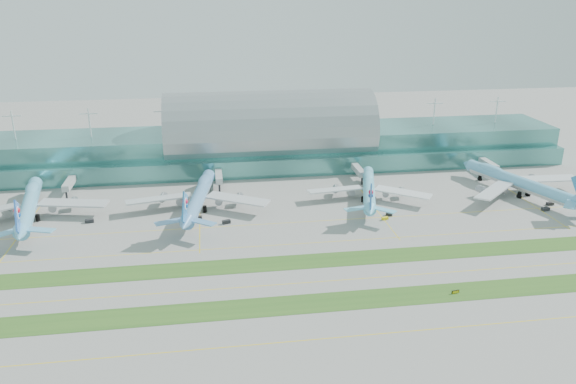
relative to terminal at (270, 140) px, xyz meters
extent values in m
plane|color=gray|center=(-0.01, -128.79, -14.23)|extent=(700.00, 700.00, 0.00)
cube|color=#3D7A75|center=(-0.01, 1.21, -4.23)|extent=(340.00, 42.00, 20.00)
cube|color=#3D7A75|center=(-0.01, -22.79, -9.23)|extent=(340.00, 8.00, 10.00)
ellipsoid|color=#9EA5A8|center=(-0.01, 1.21, 5.77)|extent=(340.00, 46.20, 16.17)
cylinder|color=white|center=(-0.01, 1.21, 13.77)|extent=(0.80, 0.80, 16.00)
cube|color=#B2B7B7|center=(-106.01, -33.79, -8.73)|extent=(3.50, 22.00, 3.00)
cylinder|color=black|center=(-106.01, -43.79, -12.23)|extent=(1.00, 1.00, 4.00)
cube|color=#B2B7B7|center=(-31.01, -33.79, -8.73)|extent=(3.50, 22.00, 3.00)
cylinder|color=black|center=(-31.01, -43.79, -12.23)|extent=(1.00, 1.00, 4.00)
cube|color=#B2B7B7|center=(43.99, -33.79, -8.73)|extent=(3.50, 22.00, 3.00)
cylinder|color=black|center=(43.99, -43.79, -12.23)|extent=(1.00, 1.00, 4.00)
cube|color=#B2B7B7|center=(118.99, -33.79, -8.73)|extent=(3.50, 22.00, 3.00)
cylinder|color=black|center=(118.99, -43.79, -12.23)|extent=(1.00, 1.00, 4.00)
cube|color=#2D591E|center=(-0.01, -156.79, -14.19)|extent=(420.00, 12.00, 0.08)
cube|color=#2D591E|center=(-0.01, -126.79, -14.19)|extent=(420.00, 12.00, 0.08)
cube|color=yellow|center=(-0.01, -176.79, -14.22)|extent=(420.00, 0.35, 0.01)
cube|color=yellow|center=(-0.01, -142.79, -14.22)|extent=(420.00, 0.35, 0.01)
cube|color=yellow|center=(-0.01, -110.79, -14.22)|extent=(420.00, 0.35, 0.01)
cube|color=yellow|center=(-0.01, -88.79, -14.22)|extent=(420.00, 0.35, 0.01)
cylinder|color=#63B3DA|center=(-116.60, -66.94, -7.87)|extent=(17.55, 64.72, 6.46)
ellipsoid|color=#63B3DA|center=(-119.73, -49.13, -6.10)|extent=(9.44, 20.40, 4.60)
cone|color=#63B3DA|center=(-122.63, -32.67, -7.87)|extent=(7.26, 6.25, 6.46)
cone|color=#63B3DA|center=(-110.28, -102.84, -6.62)|extent=(7.67, 10.30, 6.14)
cube|color=#BABDC0|center=(-97.77, -65.74, -8.29)|extent=(32.20, 14.18, 1.27)
cylinder|color=gray|center=(-103.37, -61.01, -10.48)|extent=(4.48, 6.26, 3.54)
cube|color=blue|center=(-110.65, -100.79, -0.06)|extent=(2.99, 13.59, 15.02)
cylinder|color=white|center=(-110.83, -99.77, 1.50)|extent=(1.79, 5.09, 5.00)
cylinder|color=black|center=(-120.85, -42.77, -12.66)|extent=(1.87, 1.87, 3.12)
cylinder|color=black|center=(-118.96, -71.58, -12.66)|extent=(1.87, 1.87, 3.12)
cylinder|color=black|center=(-112.80, -70.50, -12.66)|extent=(1.87, 1.87, 3.12)
cylinder|color=#5B94CA|center=(-41.06, -66.24, -8.00)|extent=(16.17, 63.45, 6.32)
ellipsoid|color=#5B94CA|center=(-38.28, -48.75, -6.27)|extent=(8.95, 19.93, 4.51)
cone|color=#5B94CA|center=(-35.71, -32.59, -8.00)|extent=(7.05, 6.03, 6.32)
cone|color=#5B94CA|center=(-46.66, -101.50, -6.78)|extent=(7.37, 10.01, 6.01)
cube|color=silver|center=(-59.51, -65.37, -8.41)|extent=(31.54, 14.35, 1.25)
cylinder|color=gray|center=(-54.12, -60.65, -10.55)|extent=(4.31, 6.08, 3.47)
cube|color=silver|center=(-23.25, -71.14, -8.41)|extent=(30.18, 22.36, 1.25)
cylinder|color=gray|center=(-26.92, -64.98, -10.55)|extent=(4.31, 6.08, 3.47)
cube|color=#2972B7|center=(-46.34, -99.48, -0.35)|extent=(2.71, 13.34, 14.70)
cylinder|color=white|center=(-46.18, -98.48, 1.18)|extent=(1.67, 4.98, 4.90)
cylinder|color=black|center=(-37.29, -42.51, -12.70)|extent=(1.84, 1.84, 3.06)
cylinder|color=black|center=(-44.72, -69.79, -12.70)|extent=(1.84, 1.84, 3.06)
cylinder|color=black|center=(-38.68, -70.75, -12.70)|extent=(1.84, 1.84, 3.06)
cylinder|color=#6BCBEC|center=(41.20, -65.98, -8.68)|extent=(20.23, 55.93, 5.64)
ellipsoid|color=#6BCBEC|center=(45.34, -50.73, -7.12)|extent=(9.67, 17.96, 4.02)
cone|color=#6BCBEC|center=(49.16, -36.64, -8.68)|extent=(6.64, 5.87, 5.64)
cone|color=#6BCBEC|center=(32.85, -96.72, -7.58)|extent=(7.32, 9.31, 5.36)
cube|color=white|center=(24.91, -63.44, -9.04)|extent=(27.92, 10.04, 1.11)
cylinder|color=#989AA0|center=(30.15, -59.77, -10.95)|extent=(4.30, 5.64, 3.09)
cube|color=white|center=(56.53, -72.03, -9.04)|extent=(25.89, 21.96, 1.11)
cylinder|color=#989AA0|center=(53.86, -66.21, -10.95)|extent=(4.30, 5.64, 3.09)
cube|color=blue|center=(33.32, -94.96, -1.85)|extent=(3.66, 11.69, 13.12)
cylinder|color=white|center=(33.56, -94.08, -0.49)|extent=(1.94, 4.43, 4.37)
cylinder|color=black|center=(46.82, -45.29, -12.86)|extent=(1.64, 1.64, 2.73)
cylinder|color=black|center=(37.61, -68.77, -12.86)|extent=(1.64, 1.64, 2.73)
cylinder|color=black|center=(42.88, -70.21, -12.86)|extent=(1.64, 1.64, 2.73)
cylinder|color=#63B1DA|center=(117.44, -69.62, -7.84)|extent=(28.11, 63.30, 6.49)
ellipsoid|color=#63B1DA|center=(111.28, -52.51, -6.05)|extent=(12.49, 20.67, 4.63)
cone|color=#63B1DA|center=(105.59, -36.70, -7.84)|extent=(7.88, 7.13, 6.49)
cube|color=silver|center=(100.41, -77.97, -8.26)|extent=(28.68, 26.83, 1.28)
cylinder|color=gray|center=(102.93, -71.06, -10.46)|extent=(5.30, 6.63, 3.56)
cube|color=silver|center=(135.89, -65.20, -8.26)|extent=(31.70, 9.09, 1.28)
cylinder|color=gray|center=(129.54, -61.48, -10.46)|extent=(5.30, 6.63, 3.56)
cylinder|color=black|center=(109.08, -46.40, -12.66)|extent=(1.89, 1.89, 3.14)
cylinder|color=black|center=(115.91, -74.62, -12.66)|extent=(1.89, 1.89, 3.14)
cylinder|color=black|center=(121.82, -72.49, -12.66)|extent=(1.89, 1.89, 3.14)
cube|color=black|center=(-89.63, -75.72, -13.50)|extent=(3.95, 2.26, 1.46)
cube|color=black|center=(-41.55, -78.89, -13.52)|extent=(3.14, 1.74, 1.42)
cube|color=black|center=(-29.36, -85.77, -13.42)|extent=(3.90, 2.73, 1.61)
cube|color=yellow|center=(41.55, -91.65, -13.62)|extent=(3.24, 2.26, 1.22)
cube|color=black|center=(44.89, -87.25, -13.56)|extent=(3.42, 2.57, 1.33)
cube|color=black|center=(119.34, -92.05, -13.48)|extent=(3.95, 2.74, 1.50)
cube|color=black|center=(125.50, -85.82, -13.51)|extent=(3.57, 1.86, 1.43)
cube|color=black|center=(45.61, -157.57, -13.62)|extent=(2.86, 0.74, 1.21)
cube|color=yellow|center=(45.65, -157.77, -13.62)|extent=(2.39, 0.44, 0.88)
cylinder|color=black|center=(44.64, -157.73, -13.95)|extent=(0.13, 0.13, 0.55)
cylinder|color=black|center=(46.59, -157.41, -13.95)|extent=(0.13, 0.13, 0.55)
camera|label=1|loc=(-35.46, -315.64, 84.59)|focal=35.00mm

